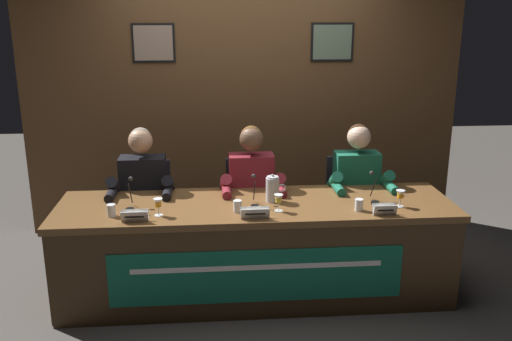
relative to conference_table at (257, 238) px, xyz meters
name	(u,v)px	position (x,y,z in m)	size (l,w,h in m)	color
ground_plane	(256,292)	(0.00, 0.11, -0.50)	(12.00, 12.00, 0.00)	#4C4742
wall_back_panelled	(244,97)	(0.00, 1.52, 0.81)	(4.11, 0.14, 2.60)	brown
conference_table	(257,238)	(0.00, 0.00, 0.00)	(2.91, 0.80, 0.73)	brown
chair_left	(147,217)	(-0.87, 0.69, -0.07)	(0.44, 0.44, 0.89)	black
panelist_left	(143,193)	(-0.87, 0.49, 0.21)	(0.51, 0.48, 1.22)	black
nameplate_left	(135,216)	(-0.84, -0.19, 0.27)	(0.18, 0.06, 0.08)	white
juice_glass_left	(158,204)	(-0.69, -0.09, 0.32)	(0.06, 0.06, 0.12)	white
water_cup_left	(111,211)	(-1.01, -0.08, 0.27)	(0.06, 0.06, 0.08)	silver
microphone_left	(130,199)	(-0.90, 0.06, 0.31)	(0.06, 0.17, 0.22)	black
chair_center	(250,214)	(0.00, 0.69, -0.07)	(0.44, 0.44, 0.89)	black
panelist_center	(252,190)	(0.00, 0.49, 0.21)	(0.51, 0.48, 1.22)	black
nameplate_center	(255,213)	(-0.03, -0.21, 0.27)	(0.20, 0.06, 0.08)	white
juice_glass_center	(279,200)	(0.14, -0.07, 0.32)	(0.06, 0.06, 0.12)	white
water_cup_center	(238,207)	(-0.14, -0.07, 0.27)	(0.06, 0.06, 0.08)	silver
microphone_center	(255,196)	(-0.01, 0.05, 0.31)	(0.06, 0.17, 0.22)	black
chair_right	(351,211)	(0.87, 0.69, -0.07)	(0.44, 0.44, 0.89)	black
panelist_right	(358,188)	(0.87, 0.49, 0.21)	(0.51, 0.48, 1.22)	black
nameplate_right	(385,209)	(0.87, -0.21, 0.27)	(0.16, 0.06, 0.08)	white
juice_glass_right	(400,195)	(1.03, -0.05, 0.32)	(0.06, 0.06, 0.12)	white
water_cup_right	(359,205)	(0.71, -0.11, 0.27)	(0.06, 0.06, 0.08)	silver
microphone_right	(374,193)	(0.87, 0.06, 0.31)	(0.06, 0.17, 0.22)	black
water_pitcher_central	(273,189)	(0.13, 0.14, 0.33)	(0.15, 0.10, 0.21)	silver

